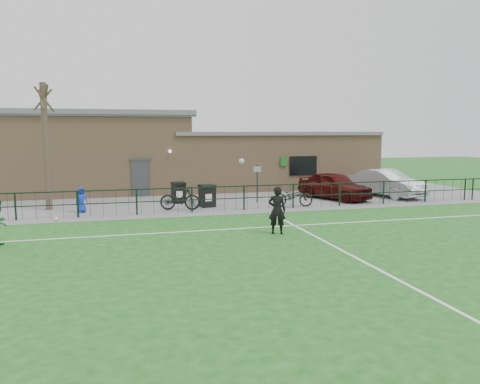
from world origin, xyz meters
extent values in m
plane|color=#18531A|center=(0.00, 0.00, 0.00)|extent=(90.00, 90.00, 0.00)
cube|color=slate|center=(0.00, 13.50, 0.01)|extent=(34.00, 13.00, 0.02)
cube|color=white|center=(0.00, 7.80, 0.00)|extent=(28.00, 0.10, 0.01)
cube|color=white|center=(0.00, 4.00, 0.00)|extent=(28.00, 0.10, 0.01)
cube|color=white|center=(2.00, 0.00, 0.00)|extent=(0.10, 16.00, 0.01)
cube|color=black|center=(0.00, 8.00, 0.60)|extent=(28.00, 0.10, 1.20)
cylinder|color=#433429|center=(-8.00, 10.50, 3.00)|extent=(0.30, 0.30, 6.00)
cube|color=black|center=(-1.71, 11.13, 0.52)|extent=(0.70, 0.78, 0.99)
cube|color=black|center=(-0.51, 9.42, 0.53)|extent=(0.78, 0.86, 1.01)
cylinder|color=black|center=(2.30, 10.12, 1.02)|extent=(0.08, 0.08, 2.00)
imported|color=#3F0B0B|center=(6.80, 10.21, 0.77)|extent=(3.31, 4.72, 1.49)
imported|color=#AEB1B6|center=(10.20, 10.46, 0.79)|extent=(2.83, 4.95, 1.54)
imported|color=black|center=(-1.94, 8.81, 0.59)|extent=(1.98, 1.01, 1.15)
imported|color=black|center=(3.61, 8.31, 0.55)|extent=(2.09, 1.00, 1.05)
imported|color=#1436BF|center=(-6.44, 9.26, 0.61)|extent=(0.68, 0.57, 1.18)
imported|color=black|center=(0.81, 2.76, 0.89)|extent=(0.77, 0.66, 1.77)
sphere|color=white|center=(0.27, 5.72, 2.51)|extent=(0.22, 0.22, 0.22)
sphere|color=white|center=(-7.33, 7.33, 0.10)|extent=(0.21, 0.21, 0.21)
cube|color=tan|center=(0.00, 16.50, 1.75)|extent=(24.00, 5.00, 3.50)
cube|color=tan|center=(-6.24, 16.50, 4.10)|extent=(11.52, 5.00, 1.20)
cube|color=#5A5D62|center=(-6.24, 16.50, 4.82)|extent=(12.02, 5.40, 0.28)
cube|color=#5A5D62|center=(5.28, 16.50, 3.60)|extent=(13.44, 5.30, 0.22)
cube|color=#383A3D|center=(-3.50, 13.97, 1.05)|extent=(1.00, 0.08, 2.10)
cube|color=black|center=(6.50, 13.97, 1.60)|extent=(1.80, 0.08, 1.20)
cube|color=#19661E|center=(5.20, 13.92, 1.90)|extent=(0.45, 0.04, 0.55)
camera|label=1|loc=(-4.88, -13.21, 3.78)|focal=35.00mm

